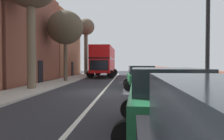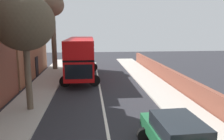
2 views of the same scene
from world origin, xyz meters
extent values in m
cube|color=#9E6647|center=(-8.50, 18.00, 4.39)|extent=(4.00, 11.52, 8.78)
cube|color=black|center=(-6.47, 18.00, 1.05)|extent=(0.08, 1.10, 2.10)
cube|color=red|center=(-1.70, 16.60, 1.55)|extent=(2.52, 10.22, 1.70)
cube|color=black|center=(-1.70, 16.60, 2.48)|extent=(2.54, 10.12, 0.16)
cube|color=red|center=(-1.70, 16.60, 3.31)|extent=(2.52, 10.22, 1.50)
cube|color=black|center=(-1.71, 11.51, 1.64)|extent=(2.20, 0.06, 1.19)
cylinder|color=black|center=(-0.43, 13.12, 0.50)|extent=(1.00, 0.30, 1.00)
cylinder|color=black|center=(-2.99, 13.13, 0.50)|extent=(1.00, 0.30, 1.00)
cylinder|color=black|center=(-0.41, 20.07, 0.50)|extent=(1.00, 0.30, 1.00)
cylinder|color=black|center=(-2.97, 20.07, 0.50)|extent=(1.00, 0.30, 1.00)
cube|color=#1E6038|center=(2.50, 1.84, 0.77)|extent=(1.90, 4.27, 0.58)
cube|color=black|center=(2.51, 1.63, 1.36)|extent=(1.70, 2.37, 0.60)
cylinder|color=black|center=(1.55, 3.12, 0.32)|extent=(0.65, 0.24, 0.64)
cylinder|color=black|center=(3.37, 3.17, 0.32)|extent=(0.65, 0.24, 0.64)
cylinder|color=brown|center=(-5.11, 21.55, 3.68)|extent=(0.59, 0.59, 7.12)
ellipsoid|color=brown|center=(-5.11, 21.55, 7.79)|extent=(2.79, 2.79, 2.65)
cylinder|color=brown|center=(-4.55, 7.58, 2.40)|extent=(0.38, 0.38, 4.56)
ellipsoid|color=#4C4233|center=(-4.55, 7.58, 5.39)|extent=(3.54, 3.54, 3.32)
camera|label=1|loc=(1.53, -13.97, 1.78)|focal=35.45mm
camera|label=2|loc=(-0.81, -5.87, 5.02)|focal=35.28mm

